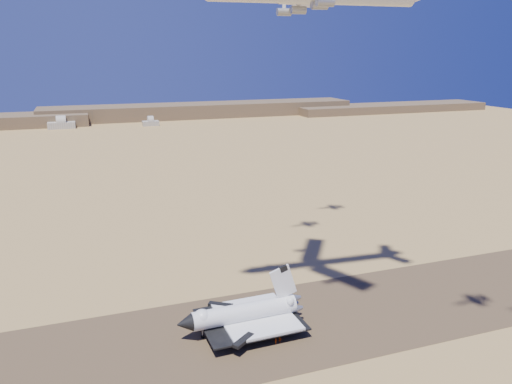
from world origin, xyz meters
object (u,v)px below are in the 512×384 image
object	(u,v)px
shuttle	(243,315)
crew_c	(280,340)
crew_b	(276,341)
chase_jet_d	(293,3)
crew_a	(270,335)

from	to	relation	value
shuttle	crew_c	xyz separation A→B (m)	(7.97, -10.35, -4.31)
crew_c	crew_b	bearing A→B (deg)	65.32
crew_b	chase_jet_d	bearing A→B (deg)	-40.44
shuttle	chase_jet_d	world-z (taller)	chase_jet_d
crew_b	crew_c	xyz separation A→B (m)	(1.37, 0.17, 0.07)
crew_b	crew_c	bearing A→B (deg)	-97.16
shuttle	crew_c	size ratio (longest dim) A/B	21.00
shuttle	crew_a	xyz separation A→B (m)	(6.27, -6.92, -4.39)
crew_c	shuttle	bearing A→B (deg)	5.98
crew_c	chase_jet_d	distance (m)	119.58
crew_b	crew_c	size ratio (longest dim) A/B	0.93
crew_b	chase_jet_d	world-z (taller)	chase_jet_d
crew_a	crew_c	bearing A→B (deg)	-167.92
shuttle	crew_a	bearing A→B (deg)	-49.29
crew_a	chase_jet_d	size ratio (longest dim) A/B	0.11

